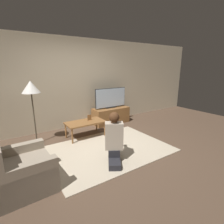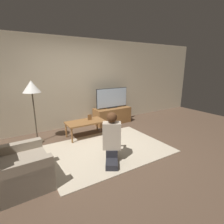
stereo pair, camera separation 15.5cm
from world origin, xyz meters
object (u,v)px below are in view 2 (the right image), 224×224
(tv, at_px, (112,98))
(person_kneeling, at_px, (112,138))
(armchair, at_px, (18,169))
(floor_lamp, at_px, (32,90))
(coffee_table, at_px, (85,123))

(tv, height_order, person_kneeling, tv)
(tv, xyz_separation_m, person_kneeling, (-1.26, -2.04, -0.33))
(armchair, height_order, person_kneeling, person_kneeling)
(floor_lamp, xyz_separation_m, armchair, (-0.52, -1.57, -0.99))
(floor_lamp, relative_size, armchair, 1.68)
(tv, bearing_deg, armchair, -146.40)
(coffee_table, xyz_separation_m, floor_lamp, (-1.15, 0.30, 0.89))
(floor_lamp, distance_m, person_kneeling, 2.16)
(coffee_table, relative_size, person_kneeling, 1.01)
(coffee_table, relative_size, floor_lamp, 0.66)
(floor_lamp, bearing_deg, coffee_table, -14.59)
(armchair, distance_m, person_kneeling, 1.62)
(armchair, xyz_separation_m, person_kneeling, (1.60, -0.13, 0.21))
(coffee_table, bearing_deg, person_kneeling, -92.63)
(armchair, bearing_deg, tv, -58.69)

